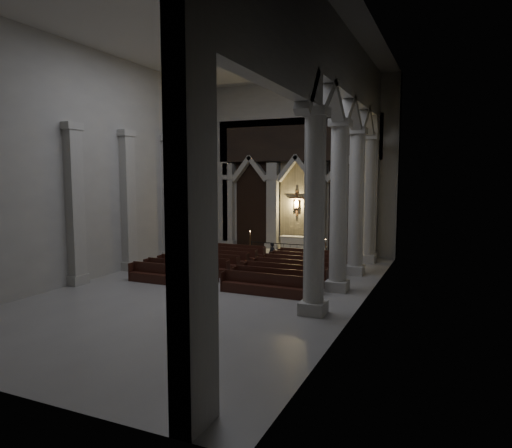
% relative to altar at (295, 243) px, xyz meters
% --- Properties ---
extents(room, '(24.00, 24.10, 12.00)m').
position_rel_altar_xyz_m(room, '(-0.09, -11.04, 6.93)').
color(room, gray).
rests_on(room, ground).
extents(sanctuary_wall, '(14.00, 0.77, 12.00)m').
position_rel_altar_xyz_m(sanctuary_wall, '(-0.09, 0.50, 5.95)').
color(sanctuary_wall, '#AAA89F').
rests_on(sanctuary_wall, ground).
extents(right_arcade, '(1.00, 24.00, 12.00)m').
position_rel_altar_xyz_m(right_arcade, '(5.41, -9.71, 7.16)').
color(right_arcade, '#AAA89F').
rests_on(right_arcade, ground).
extents(left_pilasters, '(0.60, 13.00, 8.03)m').
position_rel_altar_xyz_m(left_pilasters, '(-6.84, -7.54, 3.24)').
color(left_pilasters, '#AAA89F').
rests_on(left_pilasters, ground).
extents(sanctuary_step, '(8.50, 2.60, 0.15)m').
position_rel_altar_xyz_m(sanctuary_step, '(-0.09, -0.44, -0.59)').
color(sanctuary_step, '#AAA89F').
rests_on(sanctuary_step, ground).
extents(altar, '(2.03, 0.81, 1.03)m').
position_rel_altar_xyz_m(altar, '(0.00, 0.00, 0.00)').
color(altar, beige).
rests_on(altar, sanctuary_step).
extents(altar_rail, '(4.85, 0.09, 0.95)m').
position_rel_altar_xyz_m(altar_rail, '(-0.09, -2.04, -0.04)').
color(altar_rail, black).
rests_on(altar_rail, ground).
extents(candle_stand_left, '(0.26, 0.26, 1.54)m').
position_rel_altar_xyz_m(candle_stand_left, '(-2.94, -1.21, -0.25)').
color(candle_stand_left, '#96622E').
rests_on(candle_stand_left, ground).
extents(candle_stand_right, '(0.23, 0.23, 1.35)m').
position_rel_altar_xyz_m(candle_stand_right, '(2.72, -1.74, -0.30)').
color(candle_stand_right, '#96622E').
rests_on(candle_stand_right, ground).
extents(pews, '(9.83, 7.99, 0.99)m').
position_rel_altar_xyz_m(pews, '(-0.09, -7.92, -0.35)').
color(pews, black).
rests_on(pews, ground).
extents(worshipper, '(0.56, 0.45, 1.34)m').
position_rel_altar_xyz_m(worshipper, '(0.14, -4.68, -0.00)').
color(worshipper, black).
rests_on(worshipper, ground).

